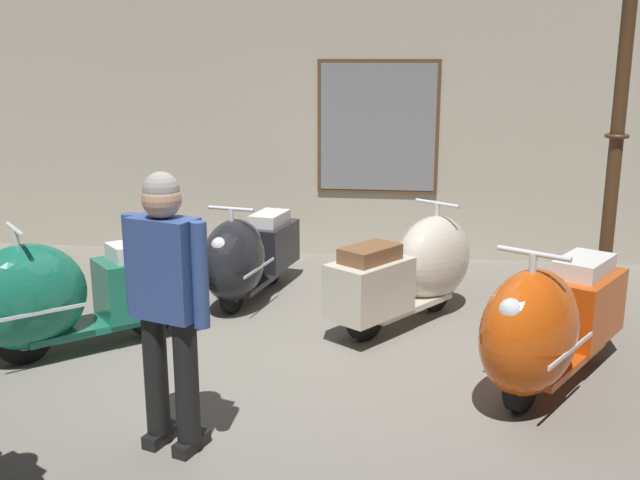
# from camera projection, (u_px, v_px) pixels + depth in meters

# --- Properties ---
(ground_plane) EXTENTS (60.00, 60.00, 0.00)m
(ground_plane) POSITION_uv_depth(u_px,v_px,m) (291.00, 372.00, 5.29)
(ground_plane) COLOR slate
(showroom_back_wall) EXTENTS (18.00, 0.24, 3.49)m
(showroom_back_wall) POSITION_uv_depth(u_px,v_px,m) (341.00, 102.00, 8.14)
(showroom_back_wall) COLOR #BCB29E
(showroom_back_wall) RESTS_ON ground
(scooter_0) EXTENTS (1.58, 1.50, 1.04)m
(scooter_0) POSITION_uv_depth(u_px,v_px,m) (65.00, 295.00, 5.53)
(scooter_0) COLOR black
(scooter_0) RESTS_ON ground
(scooter_1) EXTENTS (0.74, 1.63, 0.96)m
(scooter_1) POSITION_uv_depth(u_px,v_px,m) (246.00, 257.00, 6.73)
(scooter_1) COLOR black
(scooter_1) RESTS_ON ground
(scooter_2) EXTENTS (1.35, 1.60, 1.01)m
(scooter_2) POSITION_uv_depth(u_px,v_px,m) (415.00, 269.00, 6.26)
(scooter_2) COLOR black
(scooter_2) RESTS_ON ground
(scooter_3) EXTENTS (1.33, 1.74, 1.06)m
(scooter_3) POSITION_uv_depth(u_px,v_px,m) (547.00, 325.00, 4.87)
(scooter_3) COLOR black
(scooter_3) RESTS_ON ground
(lamppost) EXTENTS (0.28, 0.28, 3.05)m
(lamppost) POSITION_uv_depth(u_px,v_px,m) (617.00, 138.00, 5.79)
(lamppost) COLOR #472D19
(lamppost) RESTS_ON ground
(visitor_0) EXTENTS (0.53, 0.34, 1.63)m
(visitor_0) POSITION_uv_depth(u_px,v_px,m) (167.00, 294.00, 4.05)
(visitor_0) COLOR black
(visitor_0) RESTS_ON ground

